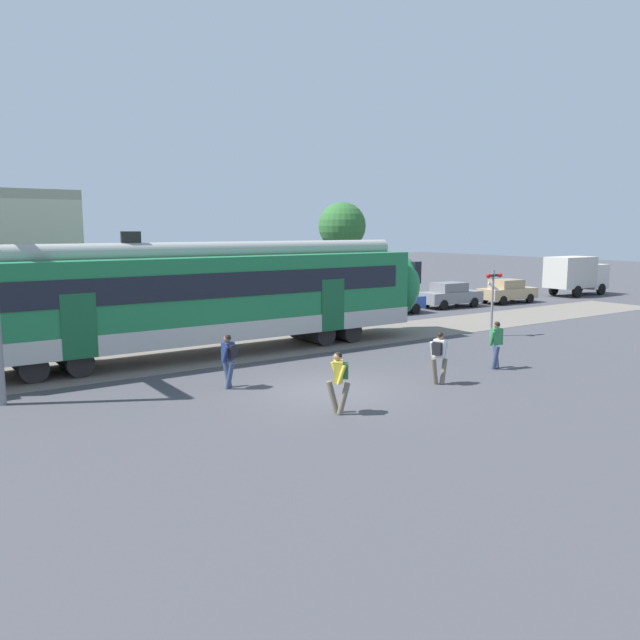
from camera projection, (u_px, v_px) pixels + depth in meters
ground_plane at (329, 390)px, 18.85m from camera, size 160.00×160.00×0.00m
pedestrian_navy at (229, 356)px, 18.89m from camera, size 0.52×0.71×1.67m
pedestrian_yellow at (339, 377)px, 16.26m from camera, size 0.54×0.67×1.67m
pedestrian_white at (439, 353)px, 19.36m from camera, size 0.71×0.53×1.67m
pedestrian_green at (496, 341)px, 21.53m from camera, size 0.63×0.59×1.67m
parked_car_blue at (389, 300)px, 35.35m from camera, size 4.08×1.92×1.54m
parked_car_grey at (450, 295)px, 38.40m from camera, size 4.09×1.93×1.54m
parked_car_tan at (507, 291)px, 40.66m from camera, size 4.09×1.93×1.54m
box_truck at (576, 274)px, 45.17m from camera, size 5.25×2.15×2.82m
crossing_signal at (493, 292)px, 27.93m from camera, size 0.96×0.22×3.00m
street_tree_right at (342, 227)px, 40.88m from camera, size 3.13×3.13×6.55m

